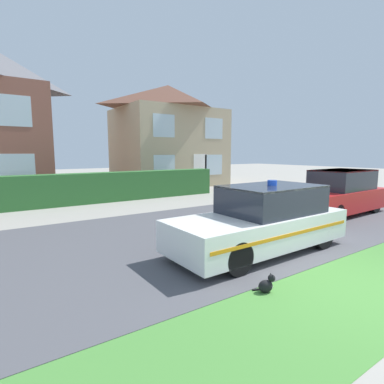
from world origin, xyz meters
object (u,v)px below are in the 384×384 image
cat (267,285)px  neighbour_car_near (339,193)px  police_car (263,220)px  house_right (169,135)px

cat → neighbour_car_near: neighbour_car_near is taller
neighbour_car_near → cat: bearing=20.3°
police_car → neighbour_car_near: neighbour_car_near is taller
police_car → cat: 2.17m
police_car → neighbour_car_near: 5.47m
police_car → cat: bearing=43.9°
police_car → house_right: 14.75m
police_car → neighbour_car_near: bearing=-167.3°
police_car → cat: police_car is taller
cat → police_car: bearing=65.4°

